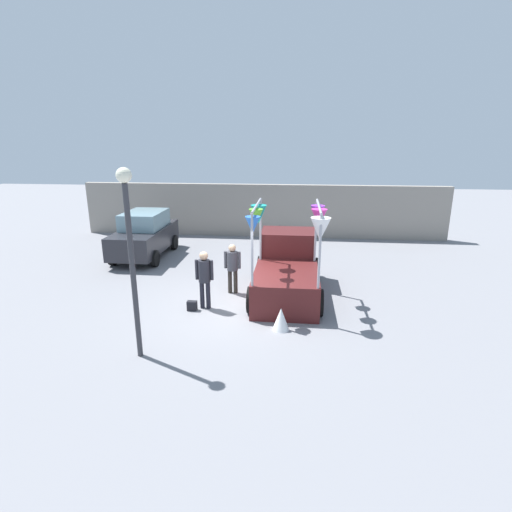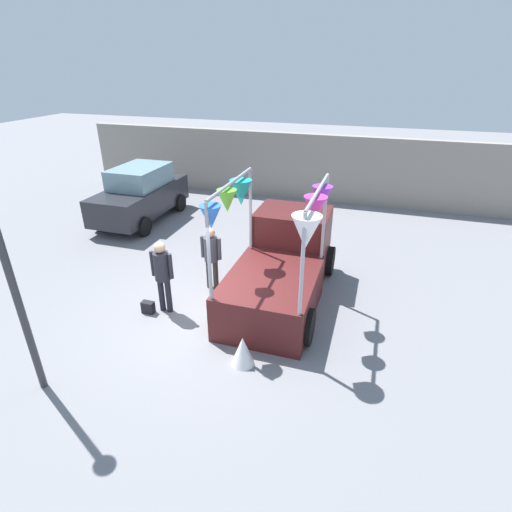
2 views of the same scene
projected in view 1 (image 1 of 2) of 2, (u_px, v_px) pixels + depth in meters
name	position (u px, v px, depth m)	size (l,w,h in m)	color
ground_plane	(234.00, 308.00, 11.69)	(60.00, 60.00, 0.00)	slate
vendor_truck	(287.00, 266.00, 12.71)	(2.37, 4.13, 3.00)	#4C1919
parked_car	(145.00, 235.00, 16.50)	(1.88, 4.00, 1.88)	#26262B
person_customer	(204.00, 274.00, 11.41)	(0.53, 0.34, 1.72)	black
person_vendor	(232.00, 264.00, 12.57)	(0.53, 0.34, 1.61)	#2D2823
handbag	(192.00, 306.00, 11.51)	(0.28, 0.16, 0.28)	black
street_lamp	(130.00, 240.00, 8.38)	(0.32, 0.32, 4.23)	#333338
brick_boundary_wall	(262.00, 211.00, 19.89)	(18.00, 0.36, 2.60)	gray
folded_kite_bundle_white	(281.00, 319.00, 10.30)	(0.44, 0.44, 0.60)	white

